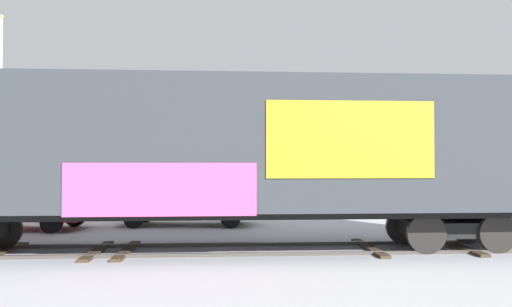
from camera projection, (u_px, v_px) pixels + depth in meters
The scene contains 6 objects.
ground_plane at pixel (158, 252), 11.59m from camera, with size 260.00×260.00×0.00m, color #B2B5BC.
track at pixel (190, 250), 11.73m from camera, with size 59.94×6.46×0.08m.
freight_car at pixel (208, 149), 11.80m from camera, with size 16.54×4.36×4.24m.
hillside at pixel (179, 150), 73.92m from camera, with size 141.77×36.31×13.08m.
parked_car_red at pixel (16, 202), 15.74m from camera, with size 4.77×2.64×1.71m.
parked_car_tan at pixel (185, 201), 16.81m from camera, with size 4.81×2.45×1.60m.
Camera 1 is at (0.57, -11.84, 2.06)m, focal length 34.86 mm.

